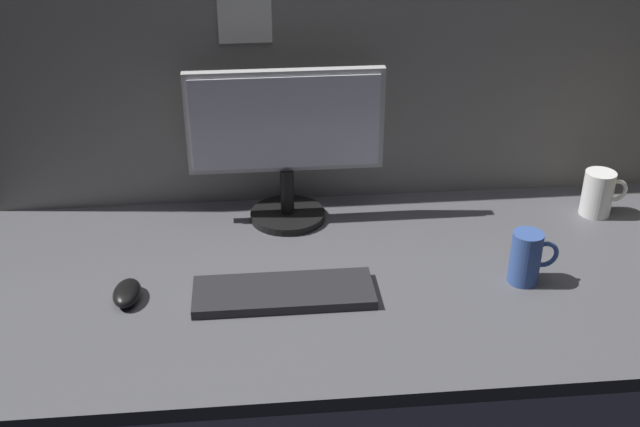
{
  "coord_description": "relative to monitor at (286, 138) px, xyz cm",
  "views": [
    {
      "loc": [
        -26.85,
        -141.71,
        92.1
      ],
      "look_at": [
        -7.51,
        0.0,
        14.0
      ],
      "focal_mm": 44.04,
      "sensor_mm": 36.0,
      "label": 1
    }
  ],
  "objects": [
    {
      "name": "mug_ceramic_blue",
      "position": [
        48.05,
        -32.74,
        -14.94
      ],
      "size": [
        10.29,
        6.43,
        11.64
      ],
      "color": "#38569E",
      "rests_on": "ground_plane"
    },
    {
      "name": "cubicle_wall_back",
      "position": [
        18.76,
        12.38,
        16.42
      ],
      "size": [
        180.0,
        5.5,
        74.42
      ],
      "color": "gray",
      "rests_on": "ground_plane"
    },
    {
      "name": "ground_plane",
      "position": [
        18.79,
        -25.12,
        -22.3
      ],
      "size": [
        180.0,
        80.0,
        3.0
      ],
      "primitive_type": "cube",
      "color": "#515156"
    },
    {
      "name": "monitor",
      "position": [
        0.0,
        0.0,
        0.0
      ],
      "size": [
        45.38,
        18.0,
        37.01
      ],
      "color": "black",
      "rests_on": "ground_plane"
    },
    {
      "name": "keyboard",
      "position": [
        -2.8,
        -33.72,
        -19.8
      ],
      "size": [
        37.03,
        13.07,
        2.0
      ],
      "primitive_type": "cube",
      "rotation": [
        0.0,
        0.0,
        -0.0
      ],
      "color": "#262628",
      "rests_on": "ground_plane"
    },
    {
      "name": "mug_ceramic_white",
      "position": [
        75.1,
        -5.39,
        -15.18
      ],
      "size": [
        11.08,
        7.32,
        11.18
      ],
      "color": "white",
      "rests_on": "ground_plane"
    },
    {
      "name": "mouse",
      "position": [
        -34.51,
        -31.82,
        -19.1
      ],
      "size": [
        6.01,
        9.83,
        3.4
      ],
      "primitive_type": "ellipsoid",
      "rotation": [
        0.0,
        0.0,
        -0.04
      ],
      "color": "black",
      "rests_on": "ground_plane"
    }
  ]
}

